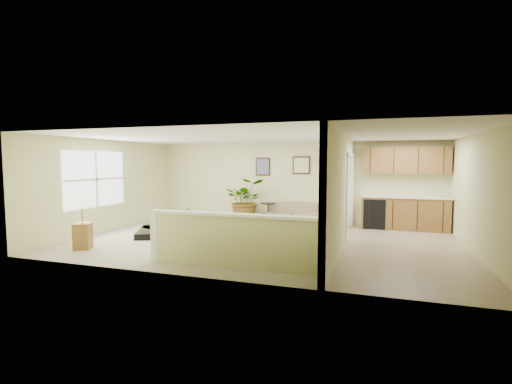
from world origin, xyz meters
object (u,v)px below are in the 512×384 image
(piano, at_px, (170,211))
(piano_bench, at_px, (201,229))
(small_plant, at_px, (335,220))
(loveseat, at_px, (293,214))
(palm_plant, at_px, (246,200))
(accent_table, at_px, (268,211))
(lamp_stand, at_px, (83,227))

(piano, bearing_deg, piano_bench, -34.07)
(small_plant, bearing_deg, piano, -152.78)
(loveseat, relative_size, small_plant, 3.07)
(palm_plant, bearing_deg, piano_bench, -95.28)
(piano, bearing_deg, accent_table, 23.16)
(piano_bench, relative_size, loveseat, 0.39)
(small_plant, bearing_deg, lamp_stand, -140.17)
(piano_bench, bearing_deg, lamp_stand, -134.92)
(loveseat, xyz_separation_m, lamp_stand, (-3.70, -4.51, 0.14))
(accent_table, distance_m, palm_plant, 0.91)
(accent_table, distance_m, small_plant, 2.05)
(piano_bench, distance_m, accent_table, 2.63)
(piano_bench, bearing_deg, accent_table, 65.88)
(piano_bench, height_order, accent_table, accent_table)
(loveseat, xyz_separation_m, palm_plant, (-1.55, 0.09, 0.35))
(piano, xyz_separation_m, small_plant, (4.08, 2.10, -0.36))
(piano_bench, relative_size, lamp_stand, 0.60)
(accent_table, bearing_deg, piano, -132.63)
(piano_bench, xyz_separation_m, small_plant, (3.11, 2.27, 0.02))
(accent_table, bearing_deg, small_plant, -3.50)
(small_plant, bearing_deg, palm_plant, 171.56)
(loveseat, bearing_deg, accent_table, -179.02)
(piano, relative_size, palm_plant, 1.38)
(lamp_stand, bearing_deg, accent_table, 55.33)
(palm_plant, bearing_deg, accent_table, -20.00)
(loveseat, height_order, accent_table, loveseat)
(piano_bench, bearing_deg, small_plant, 36.15)
(piano, xyz_separation_m, piano_bench, (0.98, -0.17, -0.37))
(palm_plant, relative_size, small_plant, 2.75)
(piano, height_order, palm_plant, piano)
(loveseat, xyz_separation_m, small_plant, (1.31, -0.33, -0.09))
(piano_bench, distance_m, small_plant, 3.85)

